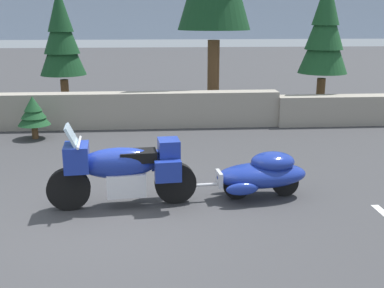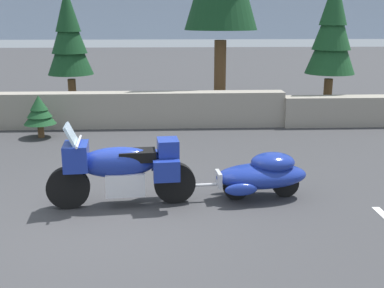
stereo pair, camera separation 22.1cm
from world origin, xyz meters
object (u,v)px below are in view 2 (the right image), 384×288
at_px(touring_motorcycle, 121,168).
at_px(pine_tree_secondary, 69,36).
at_px(car_shaped_trailer, 262,174).
at_px(pine_tree_far_right, 332,30).

xyz_separation_m(touring_motorcycle, pine_tree_secondary, (-2.15, 7.28, 1.71)).
height_order(touring_motorcycle, car_shaped_trailer, touring_motorcycle).
height_order(car_shaped_trailer, pine_tree_far_right, pine_tree_far_right).
height_order(car_shaped_trailer, pine_tree_secondary, pine_tree_secondary).
xyz_separation_m(car_shaped_trailer, pine_tree_secondary, (-4.41, 7.07, 1.92)).
xyz_separation_m(pine_tree_secondary, pine_tree_far_right, (7.47, -0.95, 0.18)).
relative_size(car_shaped_trailer, pine_tree_far_right, 0.55).
bearing_deg(pine_tree_far_right, pine_tree_secondary, 172.76).
height_order(pine_tree_secondary, pine_tree_far_right, pine_tree_far_right).
bearing_deg(pine_tree_secondary, pine_tree_far_right, -7.24).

